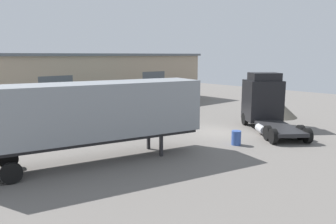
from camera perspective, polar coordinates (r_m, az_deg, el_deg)
ground_plane at (r=23.68m, az=8.67°, el=-3.51°), size 60.00×60.00×0.00m
warehouse_building at (r=36.42m, az=-12.58°, el=5.53°), size 26.35×6.70×5.59m
tractor_unit_black at (r=25.56m, az=16.46°, el=1.61°), size 6.07×6.85×4.14m
container_trailer_white at (r=16.87m, az=-13.26°, el=-0.07°), size 11.68×5.03×4.09m
delivery_van_teal at (r=27.92m, az=-7.51°, el=1.44°), size 2.75×5.58×2.52m
gravel_pile at (r=30.65m, az=18.39°, el=0.72°), size 3.56×3.56×1.63m
oil_drum at (r=20.54m, az=11.80°, el=-4.42°), size 0.58×0.58×0.88m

